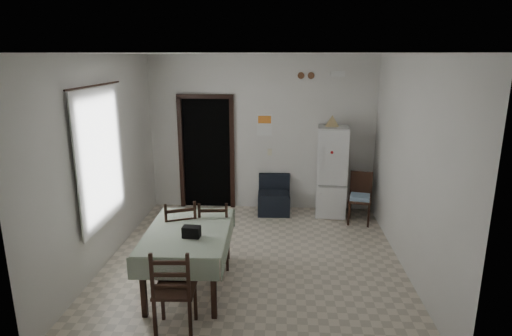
{
  "coord_description": "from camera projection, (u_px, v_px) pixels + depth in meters",
  "views": [
    {
      "loc": [
        0.39,
        -5.63,
        2.89
      ],
      "look_at": [
        0.0,
        0.5,
        1.25
      ],
      "focal_mm": 30.0,
      "sensor_mm": 36.0,
      "label": 1
    }
  ],
  "objects": [
    {
      "name": "calendar_image",
      "position": [
        265.0,
        120.0,
        7.91
      ],
      "size": [
        0.24,
        0.01,
        0.14
      ],
      "primitive_type": "cube",
      "color": "orange",
      "rests_on": "ground"
    },
    {
      "name": "vent_left",
      "position": [
        301.0,
        76.0,
        7.66
      ],
      "size": [
        0.12,
        0.03,
        0.12
      ],
      "primitive_type": "cylinder",
      "rotation": [
        1.57,
        0.0,
        0.0
      ],
      "color": "brown",
      "rests_on": "ground"
    },
    {
      "name": "wall_front",
      "position": [
        236.0,
        228.0,
        3.66
      ],
      "size": [
        4.2,
        0.02,
        2.9
      ],
      "primitive_type": null,
      "color": "silver",
      "rests_on": "ground"
    },
    {
      "name": "curtain",
      "position": [
        101.0,
        157.0,
        5.73
      ],
      "size": [
        0.02,
        1.45,
        1.85
      ],
      "primitive_type": "cube",
      "color": "silver",
      "rests_on": "ground"
    },
    {
      "name": "emergency_light",
      "position": [
        338.0,
        74.0,
        7.59
      ],
      "size": [
        0.25,
        0.07,
        0.09
      ],
      "primitive_type": "cube",
      "color": "white",
      "rests_on": "ground"
    },
    {
      "name": "dining_chair_near_head",
      "position": [
        175.0,
        289.0,
        4.51
      ],
      "size": [
        0.45,
        0.45,
        0.99
      ],
      "primitive_type": null,
      "rotation": [
        0.0,
        0.0,
        3.2
      ],
      "color": "black",
      "rests_on": "ground"
    },
    {
      "name": "fridge",
      "position": [
        332.0,
        172.0,
        7.77
      ],
      "size": [
        0.58,
        0.58,
        1.65
      ],
      "primitive_type": null,
      "rotation": [
        0.0,
        0.0,
        -0.09
      ],
      "color": "silver",
      "rests_on": "ground"
    },
    {
      "name": "vent_right",
      "position": [
        311.0,
        76.0,
        7.65
      ],
      "size": [
        0.12,
        0.03,
        0.12
      ],
      "primitive_type": "cylinder",
      "rotation": [
        1.57,
        0.0,
        0.0
      ],
      "color": "brown",
      "rests_on": "ground"
    },
    {
      "name": "calendar",
      "position": [
        265.0,
        125.0,
        7.94
      ],
      "size": [
        0.28,
        0.02,
        0.4
      ],
      "primitive_type": "cube",
      "color": "white",
      "rests_on": "ground"
    },
    {
      "name": "tan_cone",
      "position": [
        332.0,
        121.0,
        7.58
      ],
      "size": [
        0.27,
        0.27,
        0.2
      ],
      "primitive_type": "cone",
      "rotation": [
        0.0,
        0.0,
        0.14
      ],
      "color": "tan",
      "rests_on": "fridge"
    },
    {
      "name": "black_bag",
      "position": [
        191.0,
        232.0,
        5.05
      ],
      "size": [
        0.22,
        0.14,
        0.13
      ],
      "primitive_type": "cube",
      "rotation": [
        0.0,
        0.0,
        -0.08
      ],
      "color": "black",
      "rests_on": "dining_table"
    },
    {
      "name": "dining_chair_far_left",
      "position": [
        180.0,
        234.0,
        5.83
      ],
      "size": [
        0.57,
        0.57,
        1.03
      ],
      "primitive_type": null,
      "rotation": [
        0.0,
        0.0,
        3.51
      ],
      "color": "black",
      "rests_on": "ground"
    },
    {
      "name": "curtain_rod",
      "position": [
        95.0,
        85.0,
        5.49
      ],
      "size": [
        0.02,
        1.6,
        0.02
      ],
      "primitive_type": "cylinder",
      "rotation": [
        1.57,
        0.0,
        0.0
      ],
      "color": "black",
      "rests_on": "ground"
    },
    {
      "name": "dining_chair_far_right",
      "position": [
        214.0,
        233.0,
        5.94
      ],
      "size": [
        0.46,
        0.46,
        0.98
      ],
      "primitive_type": null,
      "rotation": [
        0.0,
        0.0,
        3.23
      ],
      "color": "black",
      "rests_on": "ground"
    },
    {
      "name": "wall_right",
      "position": [
        411.0,
        166.0,
        5.7
      ],
      "size": [
        0.02,
        4.5,
        2.9
      ],
      "primitive_type": null,
      "color": "silver",
      "rests_on": "ground"
    },
    {
      "name": "doorway",
      "position": [
        209.0,
        151.0,
        8.36
      ],
      "size": [
        1.06,
        0.52,
        2.22
      ],
      "color": "black",
      "rests_on": "ground"
    },
    {
      "name": "dining_table",
      "position": [
        189.0,
        259.0,
        5.39
      ],
      "size": [
        1.04,
        1.55,
        0.79
      ],
      "primitive_type": null,
      "rotation": [
        0.0,
        0.0,
        0.03
      ],
      "color": "#96A68E",
      "rests_on": "ground"
    },
    {
      "name": "wall_left",
      "position": [
        104.0,
        161.0,
        5.95
      ],
      "size": [
        0.02,
        4.5,
        2.9
      ],
      "primitive_type": null,
      "color": "silver",
      "rests_on": "ground"
    },
    {
      "name": "navy_seat",
      "position": [
        274.0,
        195.0,
        7.95
      ],
      "size": [
        0.6,
        0.58,
        0.71
      ],
      "primitive_type": null,
      "rotation": [
        0.0,
        0.0,
        0.03
      ],
      "color": "black",
      "rests_on": "ground"
    },
    {
      "name": "corner_chair",
      "position": [
        360.0,
        199.0,
        7.46
      ],
      "size": [
        0.46,
        0.46,
        0.9
      ],
      "primitive_type": null,
      "rotation": [
        0.0,
        0.0,
        -0.22
      ],
      "color": "black",
      "rests_on": "ground"
    },
    {
      "name": "ground",
      "position": [
        254.0,
        260.0,
        6.2
      ],
      "size": [
        4.5,
        4.5,
        0.0
      ],
      "primitive_type": "plane",
      "color": "beige",
      "rests_on": "ground"
    },
    {
      "name": "wall_back",
      "position": [
        262.0,
        134.0,
        8.0
      ],
      "size": [
        4.2,
        0.02,
        2.9
      ],
      "primitive_type": null,
      "color": "silver",
      "rests_on": "ground"
    },
    {
      "name": "light_switch",
      "position": [
        270.0,
        152.0,
        8.07
      ],
      "size": [
        0.08,
        0.02,
        0.12
      ],
      "primitive_type": "cube",
      "color": "beige",
      "rests_on": "ground"
    },
    {
      "name": "window_recess",
      "position": [
        93.0,
        157.0,
        5.74
      ],
      "size": [
        0.1,
        1.2,
        1.6
      ],
      "primitive_type": "cube",
      "color": "silver",
      "rests_on": "ground"
    },
    {
      "name": "ceiling",
      "position": [
        254.0,
        53.0,
        5.45
      ],
      "size": [
        4.2,
        4.5,
        0.02
      ],
      "primitive_type": null,
      "color": "white",
      "rests_on": "ground"
    }
  ]
}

